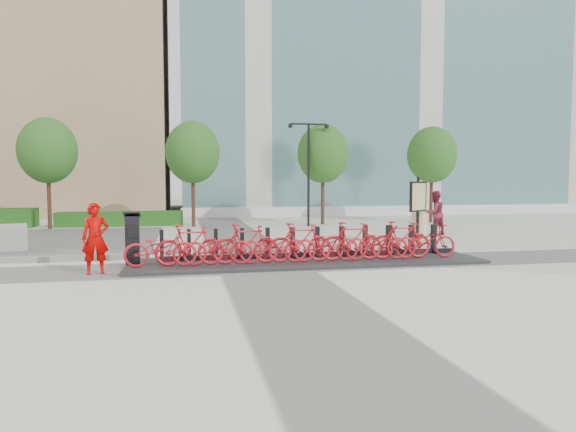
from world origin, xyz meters
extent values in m
plane|color=beige|center=(0.00, 0.00, 0.00)|extent=(120.00, 120.00, 0.00)
cube|color=#467480|center=(14.00, 26.00, 12.00)|extent=(32.00, 16.00, 24.00)
cube|color=#214617|center=(-5.00, 13.20, 0.35)|extent=(6.00, 1.20, 0.70)
cylinder|color=#49271A|center=(-8.00, 12.00, 1.50)|extent=(0.18, 0.18, 3.00)
ellipsoid|color=#2F641B|center=(-8.00, 12.00, 3.60)|extent=(2.60, 2.60, 2.99)
cylinder|color=#49271A|center=(-1.50, 12.00, 1.50)|extent=(0.18, 0.18, 3.00)
ellipsoid|color=#2F641B|center=(-1.50, 12.00, 3.60)|extent=(2.60, 2.60, 2.99)
cylinder|color=#49271A|center=(5.00, 12.00, 1.50)|extent=(0.18, 0.18, 3.00)
ellipsoid|color=#2F641B|center=(5.00, 12.00, 3.60)|extent=(2.60, 2.60, 2.99)
cylinder|color=#49271A|center=(11.00, 12.00, 1.50)|extent=(0.18, 0.18, 3.00)
ellipsoid|color=#2F641B|center=(11.00, 12.00, 3.60)|extent=(2.60, 2.60, 2.99)
cylinder|color=black|center=(4.00, 11.00, 2.50)|extent=(0.12, 0.12, 5.00)
cube|color=black|center=(3.55, 11.00, 4.95)|extent=(0.90, 0.08, 0.08)
cube|color=black|center=(4.45, 11.00, 4.95)|extent=(0.90, 0.08, 0.08)
cylinder|color=black|center=(3.10, 11.00, 4.85)|extent=(0.20, 0.20, 0.18)
cylinder|color=black|center=(4.90, 11.00, 4.85)|extent=(0.20, 0.20, 0.18)
cube|color=#2A2A2B|center=(1.30, 0.30, 0.04)|extent=(9.60, 2.40, 0.08)
imported|color=red|center=(-2.60, -0.05, 0.55)|extent=(1.80, 0.63, 0.94)
imported|color=red|center=(-1.88, -0.05, 0.60)|extent=(1.74, 0.49, 1.05)
imported|color=red|center=(-1.16, -0.05, 0.55)|extent=(1.80, 0.63, 0.94)
imported|color=red|center=(-0.44, -0.05, 0.60)|extent=(1.74, 0.49, 1.05)
imported|color=red|center=(0.28, -0.05, 0.55)|extent=(1.80, 0.63, 0.94)
imported|color=red|center=(1.00, -0.05, 0.60)|extent=(1.74, 0.49, 1.05)
imported|color=red|center=(1.72, -0.05, 0.55)|extent=(1.80, 0.63, 0.94)
imported|color=red|center=(2.44, -0.05, 0.60)|extent=(1.74, 0.49, 1.05)
imported|color=red|center=(3.16, -0.05, 0.55)|extent=(1.80, 0.63, 0.94)
imported|color=red|center=(3.88, -0.05, 0.60)|extent=(1.74, 0.49, 1.05)
imported|color=red|center=(4.60, -0.05, 0.55)|extent=(1.80, 0.63, 0.94)
cube|color=black|center=(-3.32, 0.54, 0.70)|extent=(0.35, 0.30, 1.25)
cube|color=black|center=(-3.32, 0.54, 1.37)|extent=(0.42, 0.36, 0.16)
cube|color=black|center=(-3.32, 0.38, 0.95)|extent=(0.25, 0.02, 0.35)
imported|color=#BC0200|center=(-4.11, -0.30, 0.86)|extent=(0.69, 0.52, 1.72)
imported|color=maroon|center=(8.13, 6.10, 0.91)|extent=(1.01, 0.86, 1.81)
cylinder|color=orange|center=(6.43, 4.06, 0.53)|extent=(0.73, 0.73, 1.07)
cylinder|color=black|center=(6.17, 3.65, 1.18)|extent=(0.11, 0.11, 2.37)
cube|color=black|center=(6.17, 3.65, 1.67)|extent=(0.76, 0.40, 1.08)
cube|color=#CBBB7A|center=(6.17, 3.58, 1.67)|extent=(0.62, 0.28, 0.95)
camera|label=1|loc=(-2.07, -13.23, 2.25)|focal=32.00mm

